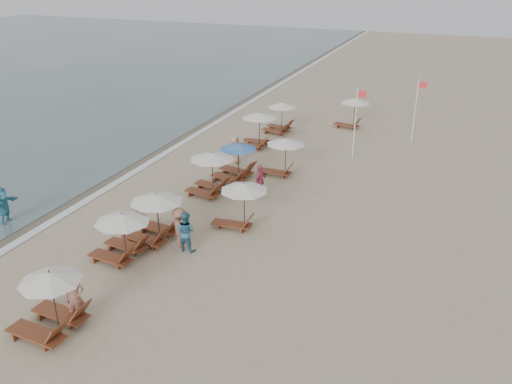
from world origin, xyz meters
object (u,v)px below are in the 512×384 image
at_px(inland_station_2, 352,109).
at_px(beachgoer_mid_b, 180,228).
at_px(beachgoer_near, 75,297).
at_px(lounger_station_0, 48,306).
at_px(flag_pole_near, 356,120).
at_px(lounger_station_3, 209,172).
at_px(inland_station_1, 281,152).
at_px(beachgoer_mid_a, 186,232).
at_px(lounger_station_4, 234,162).
at_px(beachgoer_far_a, 260,181).
at_px(waterline_walker, 4,206).
at_px(inland_station_0, 239,201).
at_px(lounger_station_1, 120,235).
at_px(lounger_station_5, 257,129).
at_px(beachgoer_far_b, 235,150).
at_px(lounger_station_2, 153,217).
at_px(lounger_station_6, 279,118).

xyz_separation_m(inland_station_2, beachgoer_mid_b, (-2.94, -20.34, -0.50)).
bearing_deg(beachgoer_near, lounger_station_0, -148.49).
bearing_deg(beachgoer_near, flag_pole_near, 43.45).
relative_size(lounger_station_3, inland_station_1, 1.01).
relative_size(inland_station_1, beachgoer_mid_a, 1.46).
distance_m(lounger_station_4, beachgoer_mid_b, 8.03).
relative_size(beachgoer_far_a, waterline_walker, 0.98).
xyz_separation_m(inland_station_0, beachgoer_mid_b, (-1.68, -2.57, -0.49)).
height_order(beachgoer_far_a, flag_pole_near, flag_pole_near).
xyz_separation_m(inland_station_2, flag_pole_near, (1.60, -6.37, 1.08)).
xyz_separation_m(lounger_station_1, inland_station_1, (3.13, 11.30, 0.34)).
xyz_separation_m(lounger_station_5, inland_station_1, (3.21, -4.16, 0.15)).
xyz_separation_m(inland_station_1, beachgoer_far_b, (-3.28, 0.79, -0.54)).
bearing_deg(lounger_station_3, beachgoer_far_a, 15.28).
xyz_separation_m(lounger_station_2, beachgoer_far_a, (2.66, 6.17, -0.21)).
bearing_deg(inland_station_1, beachgoer_mid_a, -95.29).
height_order(lounger_station_4, beachgoer_far_b, lounger_station_4).
height_order(lounger_station_2, waterline_walker, lounger_station_2).
distance_m(lounger_station_4, inland_station_0, 6.05).
relative_size(lounger_station_0, lounger_station_1, 0.99).
relative_size(lounger_station_3, flag_pole_near, 0.59).
height_order(inland_station_0, flag_pole_near, flag_pole_near).
xyz_separation_m(lounger_station_4, lounger_station_6, (-0.65, 9.33, 0.07)).
height_order(lounger_station_6, beachgoer_near, lounger_station_6).
bearing_deg(lounger_station_4, beachgoer_mid_a, -80.29).
xyz_separation_m(beachgoer_mid_a, waterline_walker, (-9.24, -0.96, 0.01)).
bearing_deg(beachgoer_mid_b, beachgoer_far_b, -38.67).
relative_size(lounger_station_0, beachgoer_mid_a, 1.46).
bearing_deg(lounger_station_4, beachgoer_mid_b, -82.76).
xyz_separation_m(beachgoer_near, beachgoer_mid_b, (0.78, 5.91, -0.02)).
distance_m(lounger_station_3, beachgoer_near, 11.49).
relative_size(inland_station_0, beachgoer_mid_b, 1.44).
relative_size(lounger_station_6, flag_pole_near, 0.54).
bearing_deg(lounger_station_1, beachgoer_mid_b, 43.99).
bearing_deg(lounger_station_6, lounger_station_2, -89.19).
height_order(beachgoer_near, waterline_walker, beachgoer_near).
bearing_deg(beachgoer_mid_a, lounger_station_6, -79.85).
distance_m(lounger_station_3, flag_pole_near, 10.37).
distance_m(lounger_station_3, waterline_walker, 10.05).
xyz_separation_m(lounger_station_5, lounger_station_6, (0.27, 3.61, -0.18)).
xyz_separation_m(beachgoer_mid_b, waterline_walker, (-8.86, -1.16, -0.01)).
relative_size(lounger_station_0, flag_pole_near, 0.58).
bearing_deg(beachgoer_far_a, inland_station_1, -173.27).
relative_size(waterline_walker, flag_pole_near, 0.40).
xyz_separation_m(lounger_station_4, beachgoer_mid_b, (1.01, -7.96, -0.09)).
bearing_deg(lounger_station_4, beachgoer_far_b, 112.79).
height_order(lounger_station_1, beachgoer_far_b, lounger_station_1).
distance_m(lounger_station_4, beachgoer_far_a, 2.82).
bearing_deg(inland_station_1, lounger_station_6, 110.74).
relative_size(lounger_station_3, beachgoer_near, 1.42).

